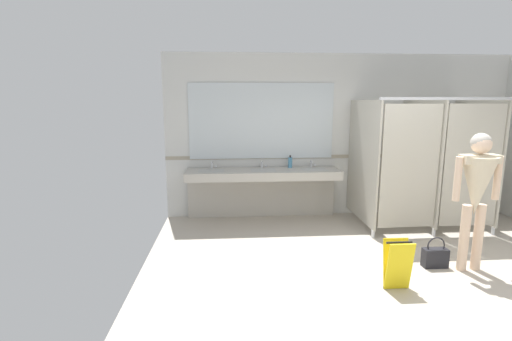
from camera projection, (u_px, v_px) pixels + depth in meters
name	position (u px, v px, depth m)	size (l,w,h in m)	color
ground_plane	(415.00, 287.00, 4.22)	(6.33, 6.00, 0.10)	#B2A899
wall_back	(345.00, 136.00, 6.66)	(6.33, 0.12, 2.82)	silver
wall_back_tile_band	(346.00, 156.00, 6.66)	(6.33, 0.01, 0.06)	#9E937F
vanity_counter	(263.00, 182.00, 6.41)	(2.58, 0.60, 0.99)	#B2ADA3
mirror_panel	(262.00, 121.00, 6.43)	(2.48, 0.02, 1.29)	silver
bathroom_stalls	(425.00, 161.00, 5.88)	(1.95, 1.31, 2.07)	#B2AD9E
person_standing	(477.00, 185.00, 4.37)	(0.58, 0.42, 1.66)	beige
handbag	(435.00, 257.00, 4.61)	(0.30, 0.13, 0.39)	black
soap_dispenser	(290.00, 162.00, 6.47)	(0.07, 0.07, 0.22)	teal
wet_floor_sign	(398.00, 264.00, 4.04)	(0.28, 0.19, 0.55)	yellow
floor_drain_cover	(458.00, 279.00, 4.31)	(0.14, 0.14, 0.01)	#B7BABF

